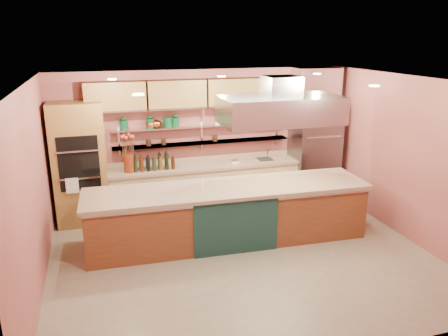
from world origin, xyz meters
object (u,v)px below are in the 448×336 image
object	(u,v)px
refrigerator	(314,151)
island	(228,214)
flower_vase	(129,163)
green_canister	(168,122)
copper_kettle	(156,124)
kitchen_scale	(235,161)

from	to	relation	value
refrigerator	island	size ratio (longest dim) A/B	0.45
refrigerator	flower_vase	bearing A→B (deg)	179.85
flower_vase	green_canister	world-z (taller)	green_canister
island	copper_kettle	xyz separation A→B (m)	(-0.93, 1.73, 1.30)
island	flower_vase	distance (m)	2.23
copper_kettle	island	bearing A→B (deg)	-61.68
refrigerator	island	xyz separation A→B (m)	(-2.40, -1.50, -0.56)
kitchen_scale	copper_kettle	xyz separation A→B (m)	(-1.54, 0.22, 0.82)
kitchen_scale	green_canister	world-z (taller)	green_canister
flower_vase	copper_kettle	xyz separation A→B (m)	(0.58, 0.22, 0.69)
flower_vase	copper_kettle	bearing A→B (deg)	20.81
kitchen_scale	copper_kettle	world-z (taller)	copper_kettle
kitchen_scale	green_canister	xyz separation A→B (m)	(-1.31, 0.22, 0.84)
refrigerator	kitchen_scale	size ratio (longest dim) A/B	13.83
green_canister	flower_vase	bearing A→B (deg)	-164.78
refrigerator	flower_vase	size ratio (longest dim) A/B	5.94
refrigerator	copper_kettle	xyz separation A→B (m)	(-3.33, 0.23, 0.75)
island	flower_vase	world-z (taller)	flower_vase
refrigerator	green_canister	distance (m)	3.20
refrigerator	island	world-z (taller)	refrigerator
island	kitchen_scale	distance (m)	1.70
flower_vase	island	bearing A→B (deg)	-45.01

